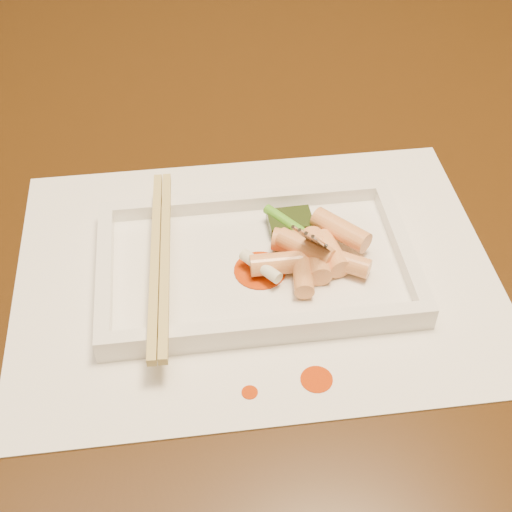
{
  "coord_description": "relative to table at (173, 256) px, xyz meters",
  "views": [
    {
      "loc": [
        0.02,
        -0.54,
        1.18
      ],
      "look_at": [
        0.07,
        -0.13,
        0.77
      ],
      "focal_mm": 50.0,
      "sensor_mm": 36.0,
      "label": 1
    }
  ],
  "objects": [
    {
      "name": "fork",
      "position": [
        0.14,
        -0.11,
        0.18
      ],
      "size": [
        0.09,
        0.1,
        0.14
      ],
      "primitive_type": null,
      "color": "silver",
      "rests_on": "plate_base"
    },
    {
      "name": "table",
      "position": [
        0.0,
        0.0,
        0.0
      ],
      "size": [
        1.4,
        0.9,
        0.75
      ],
      "color": "black",
      "rests_on": "ground"
    },
    {
      "name": "rice_cake_2",
      "position": [
        0.11,
        -0.13,
        0.13
      ],
      "size": [
        0.05,
        0.04,
        0.02
      ],
      "primitive_type": "cylinder",
      "rotation": [
        1.57,
        0.0,
        0.84
      ],
      "color": "#F0B670",
      "rests_on": "plate_base"
    },
    {
      "name": "rice_cake_3",
      "position": [
        0.12,
        -0.14,
        0.12
      ],
      "size": [
        0.02,
        0.05,
        0.02
      ],
      "primitive_type": "cylinder",
      "rotation": [
        1.57,
        0.0,
        3.11
      ],
      "color": "#F0B670",
      "rests_on": "plate_base"
    },
    {
      "name": "rice_cake_6",
      "position": [
        0.11,
        -0.12,
        0.12
      ],
      "size": [
        0.05,
        0.03,
        0.02
      ],
      "primitive_type": "cylinder",
      "rotation": [
        1.57,
        0.0,
        1.19
      ],
      "color": "#F0B670",
      "rests_on": "plate_base"
    },
    {
      "name": "plate_rim_near",
      "position": [
        0.07,
        -0.21,
        0.12
      ],
      "size": [
        0.26,
        0.01,
        0.01
      ],
      "primitive_type": "cube",
      "color": "white",
      "rests_on": "plate_base"
    },
    {
      "name": "plate_rim_right",
      "position": [
        0.2,
        -0.13,
        0.12
      ],
      "size": [
        0.01,
        0.14,
        0.01
      ],
      "primitive_type": "cube",
      "color": "white",
      "rests_on": "plate_base"
    },
    {
      "name": "plate_rim_far",
      "position": [
        0.07,
        -0.06,
        0.12
      ],
      "size": [
        0.26,
        0.01,
        0.01
      ],
      "primitive_type": "cube",
      "color": "white",
      "rests_on": "plate_base"
    },
    {
      "name": "sauce_splatter_b",
      "position": [
        0.05,
        -0.25,
        0.1
      ],
      "size": [
        0.01,
        0.01,
        0.0
      ],
      "primitive_type": "cylinder",
      "color": "#C03605",
      "rests_on": "placemat"
    },
    {
      "name": "rice_cake_4",
      "position": [
        0.13,
        -0.14,
        0.12
      ],
      "size": [
        0.03,
        0.04,
        0.02
      ],
      "primitive_type": "cylinder",
      "rotation": [
        1.57,
        0.0,
        0.21
      ],
      "color": "#F0B670",
      "rests_on": "plate_base"
    },
    {
      "name": "rice_cake_5",
      "position": [
        0.15,
        -0.12,
        0.13
      ],
      "size": [
        0.05,
        0.05,
        0.02
      ],
      "primitive_type": "cylinder",
      "rotation": [
        1.57,
        0.0,
        0.73
      ],
      "color": "#F0B670",
      "rests_on": "plate_base"
    },
    {
      "name": "scallion_white",
      "position": [
        0.07,
        -0.15,
        0.12
      ],
      "size": [
        0.03,
        0.04,
        0.01
      ],
      "primitive_type": "cylinder",
      "rotation": [
        1.57,
        0.0,
        0.67
      ],
      "color": "#EAEACC",
      "rests_on": "plate_base"
    },
    {
      "name": "rice_cake_7",
      "position": [
        0.11,
        -0.16,
        0.12
      ],
      "size": [
        0.02,
        0.05,
        0.02
      ],
      "primitive_type": "cylinder",
      "rotation": [
        1.57,
        0.0,
        3.03
      ],
      "color": "#F0B670",
      "rests_on": "plate_base"
    },
    {
      "name": "veg_piece",
      "position": [
        0.11,
        -0.09,
        0.12
      ],
      "size": [
        0.04,
        0.03,
        0.01
      ],
      "primitive_type": "cube",
      "rotation": [
        0.0,
        0.0,
        0.03
      ],
      "color": "black",
      "rests_on": "plate_base"
    },
    {
      "name": "plate_base",
      "position": [
        0.07,
        -0.13,
        0.11
      ],
      "size": [
        0.26,
        0.16,
        0.01
      ],
      "primitive_type": "cube",
      "color": "white",
      "rests_on": "placemat"
    },
    {
      "name": "chopstick_b",
      "position": [
        -0.0,
        -0.13,
        0.13
      ],
      "size": [
        0.02,
        0.21,
        0.01
      ],
      "primitive_type": "cube",
      "rotation": [
        0.0,
        0.0,
        -0.05
      ],
      "color": "tan",
      "rests_on": "plate_rim_near"
    },
    {
      "name": "placemat",
      "position": [
        0.07,
        -0.13,
        0.1
      ],
      "size": [
        0.4,
        0.3,
        0.0
      ],
      "primitive_type": "cube",
      "color": "white",
      "rests_on": "table"
    },
    {
      "name": "sauce_splatter_a",
      "position": [
        0.1,
        -0.25,
        0.1
      ],
      "size": [
        0.02,
        0.02,
        0.0
      ],
      "primitive_type": "cylinder",
      "color": "#C03605",
      "rests_on": "placemat"
    },
    {
      "name": "rice_cake_1",
      "position": [
        0.14,
        -0.15,
        0.12
      ],
      "size": [
        0.05,
        0.04,
        0.02
      ],
      "primitive_type": "cylinder",
      "rotation": [
        1.57,
        0.0,
        1.04
      ],
      "color": "#F0B670",
      "rests_on": "plate_base"
    },
    {
      "name": "chopstick_a",
      "position": [
        -0.01,
        -0.13,
        0.13
      ],
      "size": [
        0.02,
        0.21,
        0.01
      ],
      "primitive_type": "cube",
      "rotation": [
        0.0,
        0.0,
        -0.05
      ],
      "color": "tan",
      "rests_on": "plate_rim_near"
    },
    {
      "name": "scallion_green",
      "position": [
        0.11,
        -0.11,
        0.12
      ],
      "size": [
        0.06,
        0.07,
        0.01
      ],
      "primitive_type": "cylinder",
      "rotation": [
        1.57,
        0.0,
        0.64
      ],
      "color": "#3C8F17",
      "rests_on": "plate_base"
    },
    {
      "name": "sauce_blob_0",
      "position": [
        0.07,
        -0.14,
        0.11
      ],
      "size": [
        0.04,
        0.04,
        0.0
      ],
      "primitive_type": "cylinder",
      "color": "#C03605",
      "rests_on": "plate_base"
    },
    {
      "name": "rice_cake_0",
      "position": [
        0.09,
        -0.14,
        0.12
      ],
      "size": [
        0.04,
        0.02,
        0.02
      ],
      "primitive_type": "cylinder",
      "rotation": [
        1.57,
        0.0,
        1.57
      ],
      "color": "#F0B670",
      "rests_on": "plate_base"
    },
    {
      "name": "plate_rim_left",
      "position": [
        -0.05,
        -0.13,
        0.12
      ],
      "size": [
        0.01,
        0.14,
        0.01
      ],
      "primitive_type": "cube",
      "color": "white",
      "rests_on": "plate_base"
    }
  ]
}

